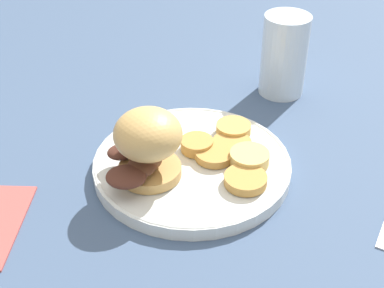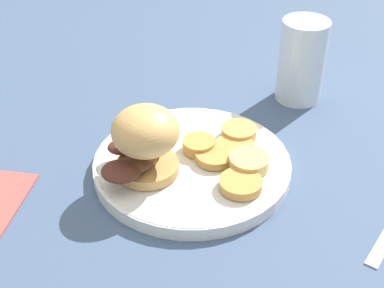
% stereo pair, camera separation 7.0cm
% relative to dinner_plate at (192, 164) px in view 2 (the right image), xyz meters
% --- Properties ---
extents(ground_plane, '(4.00, 4.00, 0.00)m').
position_rel_dinner_plate_xyz_m(ground_plane, '(0.00, 0.00, -0.01)').
color(ground_plane, '#3D5170').
extents(dinner_plate, '(0.27, 0.27, 0.02)m').
position_rel_dinner_plate_xyz_m(dinner_plate, '(0.00, 0.00, 0.00)').
color(dinner_plate, silver).
rests_on(dinner_plate, ground_plane).
extents(sandwich, '(0.11, 0.12, 0.09)m').
position_rel_dinner_plate_xyz_m(sandwich, '(-0.03, -0.06, 0.06)').
color(sandwich, tan).
rests_on(sandwich, dinner_plate).
extents(potato_round_0, '(0.04, 0.04, 0.02)m').
position_rel_dinner_plate_xyz_m(potato_round_0, '(-0.01, 0.02, 0.02)').
color(potato_round_0, '#BC8942').
rests_on(potato_round_0, dinner_plate).
extents(potato_round_1, '(0.05, 0.05, 0.02)m').
position_rel_dinner_plate_xyz_m(potato_round_1, '(0.07, 0.03, 0.02)').
color(potato_round_1, '#DBB766').
rests_on(potato_round_1, dinner_plate).
extents(potato_round_2, '(0.05, 0.05, 0.01)m').
position_rel_dinner_plate_xyz_m(potato_round_2, '(0.03, 0.05, 0.01)').
color(potato_round_2, '#BC8942').
rests_on(potato_round_2, dinner_plate).
extents(potato_round_3, '(0.05, 0.05, 0.01)m').
position_rel_dinner_plate_xyz_m(potato_round_3, '(0.02, 0.09, 0.02)').
color(potato_round_3, tan).
rests_on(potato_round_3, dinner_plate).
extents(potato_round_4, '(0.05, 0.05, 0.01)m').
position_rel_dinner_plate_xyz_m(potato_round_4, '(0.02, 0.02, 0.01)').
color(potato_round_4, '#BC8942').
rests_on(potato_round_4, dinner_plate).
extents(potato_round_5, '(0.05, 0.05, 0.01)m').
position_rel_dinner_plate_xyz_m(potato_round_5, '(0.08, -0.01, 0.01)').
color(potato_round_5, '#BC8942').
rests_on(potato_round_5, dinner_plate).
extents(drinking_glass, '(0.07, 0.07, 0.13)m').
position_rel_dinner_plate_xyz_m(drinking_glass, '(0.01, 0.26, 0.06)').
color(drinking_glass, silver).
rests_on(drinking_glass, ground_plane).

